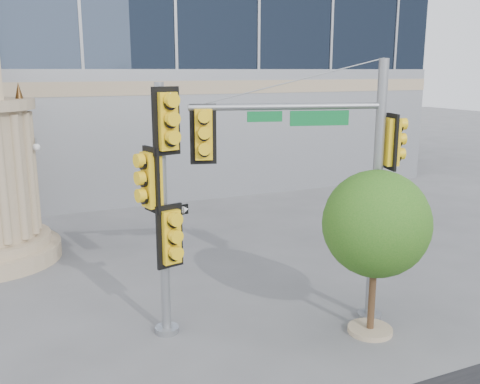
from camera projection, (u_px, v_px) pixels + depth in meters
name	position (u px, v px, depth m)	size (l,w,h in m)	color
ground	(292.00, 352.00, 11.56)	(120.00, 120.00, 0.00)	#545456
main_signal_pole	(332.00, 165.00, 12.14)	(4.72, 1.62, 6.22)	slate
secondary_signal_pole	(163.00, 193.00, 11.57)	(1.05, 0.76, 5.72)	slate
street_tree	(377.00, 228.00, 11.92)	(2.46, 2.40, 3.84)	tan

